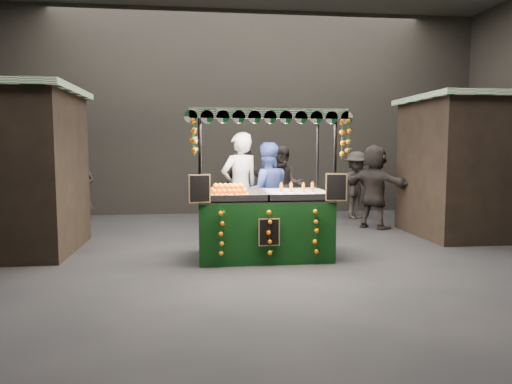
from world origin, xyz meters
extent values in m
plane|color=black|center=(0.00, 0.00, 0.00)|extent=(12.00, 12.00, 0.00)
cube|color=black|center=(0.00, 5.00, 2.50)|extent=(12.00, 0.10, 5.00)
cube|color=black|center=(4.40, 1.50, 1.25)|extent=(2.80, 2.00, 2.50)
cube|color=#115022|center=(4.40, 1.50, 2.55)|extent=(3.00, 2.20, 0.10)
cube|color=black|center=(-0.07, 0.17, 0.44)|extent=(1.94, 1.06, 0.88)
cube|color=silver|center=(-0.07, 0.17, 0.90)|extent=(1.94, 1.06, 0.04)
cylinder|color=black|center=(-1.01, -0.34, 1.06)|extent=(0.04, 0.04, 2.11)
cylinder|color=black|center=(0.87, -0.34, 1.06)|extent=(0.04, 0.04, 2.11)
cylinder|color=black|center=(-1.01, 0.67, 1.06)|extent=(0.04, 0.04, 2.11)
cylinder|color=black|center=(0.87, 0.67, 1.06)|extent=(0.04, 0.04, 2.11)
cube|color=#115022|center=(-0.07, 0.17, 2.15)|extent=(2.16, 1.28, 0.07)
cube|color=silver|center=(0.46, 0.17, 0.95)|extent=(0.86, 0.95, 0.07)
cube|color=black|center=(-1.02, -0.39, 1.10)|extent=(0.30, 0.08, 0.39)
cube|color=black|center=(0.88, -0.39, 1.10)|extent=(0.30, 0.08, 0.39)
cube|color=black|center=(-0.07, -0.40, 0.48)|extent=(0.30, 0.02, 0.39)
imported|color=gray|center=(-0.34, 1.17, 0.95)|extent=(0.82, 0.70, 1.91)
imported|color=navy|center=(0.12, 1.21, 0.87)|extent=(0.90, 0.72, 1.74)
imported|color=black|center=(-3.28, 2.39, 0.80)|extent=(0.66, 0.51, 1.60)
imported|color=#2B2523|center=(0.73, 2.98, 0.84)|extent=(0.95, 0.82, 1.68)
imported|color=#2A2522|center=(-0.03, 3.33, 0.84)|extent=(1.04, 0.88, 1.67)
imported|color=#2B2723|center=(2.59, 3.75, 0.78)|extent=(1.16, 0.98, 1.55)
imported|color=black|center=(-4.50, 3.73, 0.83)|extent=(0.94, 0.78, 1.65)
imported|color=#2D2624|center=(2.52, 2.43, 0.86)|extent=(1.41, 1.53, 1.71)
imported|color=black|center=(-0.21, 4.00, 0.76)|extent=(0.52, 0.64, 1.52)
camera|label=1|loc=(-1.02, -6.79, 1.67)|focal=33.15mm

